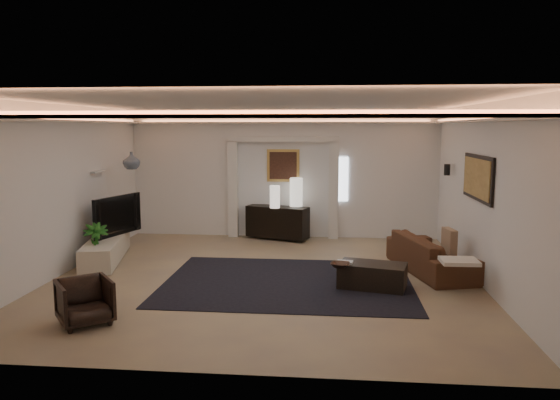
# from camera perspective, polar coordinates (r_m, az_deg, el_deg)

# --- Properties ---
(floor) EXTENTS (7.00, 7.00, 0.00)m
(floor) POSITION_cam_1_polar(r_m,az_deg,el_deg) (9.01, -1.64, -8.40)
(floor) COLOR tan
(floor) RESTS_ON ground
(ceiling) EXTENTS (7.00, 7.00, 0.00)m
(ceiling) POSITION_cam_1_polar(r_m,az_deg,el_deg) (8.66, -1.72, 10.35)
(ceiling) COLOR white
(ceiling) RESTS_ON ground
(wall_back) EXTENTS (7.00, 0.00, 7.00)m
(wall_back) POSITION_cam_1_polar(r_m,az_deg,el_deg) (12.18, 0.35, 2.79)
(wall_back) COLOR white
(wall_back) RESTS_ON ground
(wall_front) EXTENTS (7.00, 0.00, 7.00)m
(wall_front) POSITION_cam_1_polar(r_m,az_deg,el_deg) (5.31, -6.36, -3.81)
(wall_front) COLOR white
(wall_front) RESTS_ON ground
(wall_left) EXTENTS (0.00, 7.00, 7.00)m
(wall_left) POSITION_cam_1_polar(r_m,az_deg,el_deg) (9.79, -22.47, 0.96)
(wall_left) COLOR white
(wall_left) RESTS_ON ground
(wall_right) EXTENTS (0.00, 7.00, 7.00)m
(wall_right) POSITION_cam_1_polar(r_m,az_deg,el_deg) (8.99, 21.06, 0.48)
(wall_right) COLOR white
(wall_right) RESTS_ON ground
(cove_soffit) EXTENTS (7.00, 7.00, 0.04)m
(cove_soffit) POSITION_cam_1_polar(r_m,az_deg,el_deg) (8.65, -1.71, 8.50)
(cove_soffit) COLOR silver
(cove_soffit) RESTS_ON ceiling
(daylight_slit) EXTENTS (0.25, 0.03, 1.00)m
(daylight_slit) POSITION_cam_1_polar(r_m,az_deg,el_deg) (12.13, 6.72, 2.24)
(daylight_slit) COLOR white
(daylight_slit) RESTS_ON wall_back
(area_rug) EXTENTS (4.00, 3.00, 0.01)m
(area_rug) POSITION_cam_1_polar(r_m,az_deg,el_deg) (8.78, 0.82, -8.80)
(area_rug) COLOR black
(area_rug) RESTS_ON ground
(pilaster_left) EXTENTS (0.22, 0.20, 2.20)m
(pilaster_left) POSITION_cam_1_polar(r_m,az_deg,el_deg) (12.27, -5.05, 1.15)
(pilaster_left) COLOR silver
(pilaster_left) RESTS_ON ground
(pilaster_right) EXTENTS (0.22, 0.20, 2.20)m
(pilaster_right) POSITION_cam_1_polar(r_m,az_deg,el_deg) (12.07, 5.76, 1.03)
(pilaster_right) COLOR silver
(pilaster_right) RESTS_ON ground
(alcove_header) EXTENTS (2.52, 0.20, 0.12)m
(alcove_header) POSITION_cam_1_polar(r_m,az_deg,el_deg) (12.04, 0.31, 6.54)
(alcove_header) COLOR silver
(alcove_header) RESTS_ON wall_back
(painting_frame) EXTENTS (0.74, 0.04, 0.74)m
(painting_frame) POSITION_cam_1_polar(r_m,az_deg,el_deg) (12.13, 0.34, 3.71)
(painting_frame) COLOR tan
(painting_frame) RESTS_ON wall_back
(painting_canvas) EXTENTS (0.62, 0.02, 0.62)m
(painting_canvas) POSITION_cam_1_polar(r_m,az_deg,el_deg) (12.11, 0.33, 3.71)
(painting_canvas) COLOR #4C2D1E
(painting_canvas) RESTS_ON wall_back
(art_panel_frame) EXTENTS (0.04, 1.64, 0.74)m
(art_panel_frame) POSITION_cam_1_polar(r_m,az_deg,el_deg) (9.24, 20.46, 2.25)
(art_panel_frame) COLOR black
(art_panel_frame) RESTS_ON wall_right
(art_panel_gold) EXTENTS (0.02, 1.50, 0.62)m
(art_panel_gold) POSITION_cam_1_polar(r_m,az_deg,el_deg) (9.23, 20.31, 2.26)
(art_panel_gold) COLOR tan
(art_panel_gold) RESTS_ON wall_right
(wall_sconce) EXTENTS (0.12, 0.12, 0.22)m
(wall_sconce) POSITION_cam_1_polar(r_m,az_deg,el_deg) (11.06, 17.48, 3.12)
(wall_sconce) COLOR black
(wall_sconce) RESTS_ON wall_right
(wall_niche) EXTENTS (0.10, 0.55, 0.04)m
(wall_niche) POSITION_cam_1_polar(r_m,az_deg,el_deg) (10.99, -18.86, 2.87)
(wall_niche) COLOR silver
(wall_niche) RESTS_ON wall_left
(console) EXTENTS (1.47, 0.89, 0.70)m
(console) POSITION_cam_1_polar(r_m,az_deg,el_deg) (11.99, -0.28, -2.36)
(console) COLOR black
(console) RESTS_ON ground
(lamp_left) EXTENTS (0.27, 0.27, 0.49)m
(lamp_left) POSITION_cam_1_polar(r_m,az_deg,el_deg) (11.67, -0.55, 0.79)
(lamp_left) COLOR white
(lamp_left) RESTS_ON console
(lamp_right) EXTENTS (0.35, 0.35, 0.64)m
(lamp_right) POSITION_cam_1_polar(r_m,az_deg,el_deg) (11.95, 1.75, 0.95)
(lamp_right) COLOR silver
(lamp_right) RESTS_ON console
(media_ledge) EXTENTS (1.05, 2.31, 0.42)m
(media_ledge) POSITION_cam_1_polar(r_m,az_deg,el_deg) (10.65, -18.15, -5.01)
(media_ledge) COLOR beige
(media_ledge) RESTS_ON ground
(tv) EXTENTS (1.33, 0.55, 0.77)m
(tv) POSITION_cam_1_polar(r_m,az_deg,el_deg) (10.85, -17.56, -1.48)
(tv) COLOR black
(tv) RESTS_ON media_ledge
(figurine) EXTENTS (0.20, 0.20, 0.43)m
(figurine) POSITION_cam_1_polar(r_m,az_deg,el_deg) (11.59, -16.03, -1.81)
(figurine) COLOR black
(figurine) RESTS_ON media_ledge
(ginger_jar) EXTENTS (0.39, 0.39, 0.35)m
(ginger_jar) POSITION_cam_1_polar(r_m,az_deg,el_deg) (11.21, -15.64, 4.10)
(ginger_jar) COLOR #37525F
(ginger_jar) RESTS_ON wall_niche
(plant) EXTENTS (0.62, 0.62, 0.81)m
(plant) POSITION_cam_1_polar(r_m,az_deg,el_deg) (10.11, -19.14, -4.68)
(plant) COLOR #1E5B19
(plant) RESTS_ON ground
(sofa) EXTENTS (2.27, 1.35, 0.62)m
(sofa) POSITION_cam_1_polar(r_m,az_deg,el_deg) (9.70, 15.87, -5.63)
(sofa) COLOR #36200F
(sofa) RESTS_ON ground
(throw_blanket) EXTENTS (0.54, 0.45, 0.06)m
(throw_blanket) POSITION_cam_1_polar(r_m,az_deg,el_deg) (8.34, 18.66, -6.24)
(throw_blanket) COLOR white
(throw_blanket) RESTS_ON sofa
(throw_pillow) EXTENTS (0.19, 0.45, 0.43)m
(throw_pillow) POSITION_cam_1_polar(r_m,az_deg,el_deg) (9.73, 17.68, -4.22)
(throw_pillow) COLOR #9B7B5C
(throw_pillow) RESTS_ON sofa
(coffee_table) EXTENTS (1.13, 0.79, 0.38)m
(coffee_table) POSITION_cam_1_polar(r_m,az_deg,el_deg) (8.56, 9.88, -7.96)
(coffee_table) COLOR black
(coffee_table) RESTS_ON ground
(bowl) EXTENTS (0.35, 0.35, 0.07)m
(bowl) POSITION_cam_1_polar(r_m,az_deg,el_deg) (8.20, 6.46, -6.85)
(bowl) COLOR #342017
(bowl) RESTS_ON coffee_table
(magazine) EXTENTS (0.27, 0.22, 0.03)m
(magazine) POSITION_cam_1_polar(r_m,az_deg,el_deg) (8.48, 6.96, -6.53)
(magazine) COLOR white
(magazine) RESTS_ON coffee_table
(armchair) EXTENTS (0.90, 0.90, 0.59)m
(armchair) POSITION_cam_1_polar(r_m,az_deg,el_deg) (7.38, -20.19, -10.19)
(armchair) COLOR #36281A
(armchair) RESTS_ON ground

